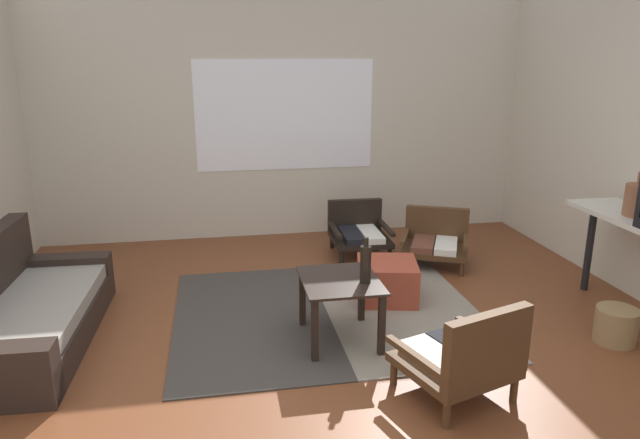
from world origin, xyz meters
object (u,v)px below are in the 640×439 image
(armchair_striped_foreground, at_px, (464,357))
(glass_bottle, at_px, (366,263))
(armchair_by_window, at_px, (359,230))
(coffee_table, at_px, (340,292))
(ottoman_orange, at_px, (387,281))
(couch, at_px, (22,315))
(armchair_corner, at_px, (435,240))
(wicker_basket, at_px, (616,325))

(armchair_striped_foreground, bearing_deg, glass_bottle, 116.65)
(armchair_by_window, xyz_separation_m, armchair_striped_foreground, (-0.04, -2.64, 0.04))
(armchair_by_window, relative_size, glass_bottle, 1.90)
(coffee_table, distance_m, armchair_by_window, 1.89)
(ottoman_orange, distance_m, glass_bottle, 0.89)
(couch, relative_size, glass_bottle, 5.52)
(coffee_table, height_order, armchair_corner, armchair_corner)
(coffee_table, bearing_deg, armchair_striped_foreground, -57.46)
(wicker_basket, bearing_deg, armchair_by_window, 121.04)
(couch, bearing_deg, armchair_corner, 17.11)
(glass_bottle, bearing_deg, armchair_corner, 53.38)
(armchair_striped_foreground, bearing_deg, ottoman_orange, 90.67)
(armchair_striped_foreground, relative_size, glass_bottle, 2.32)
(couch, xyz_separation_m, armchair_corner, (3.39, 1.04, 0.01))
(couch, distance_m, glass_bottle, 2.38)
(glass_bottle, relative_size, wicker_basket, 1.11)
(glass_bottle, xyz_separation_m, wicker_basket, (1.73, -0.29, -0.47))
(coffee_table, xyz_separation_m, armchair_by_window, (0.58, 1.79, -0.13))
(armchair_by_window, height_order, ottoman_orange, armchair_by_window)
(coffee_table, relative_size, ottoman_orange, 1.30)
(armchair_striped_foreground, distance_m, ottoman_orange, 1.46)
(armchair_striped_foreground, distance_m, glass_bottle, 0.91)
(couch, distance_m, wicker_basket, 4.10)
(wicker_basket, bearing_deg, couch, 170.23)
(ottoman_orange, xyz_separation_m, glass_bottle, (-0.37, -0.69, 0.43))
(armchair_by_window, xyz_separation_m, glass_bottle, (-0.43, -1.87, 0.36))
(ottoman_orange, bearing_deg, armchair_corner, 46.96)
(armchair_corner, bearing_deg, armchair_by_window, 146.56)
(wicker_basket, bearing_deg, glass_bottle, 170.39)
(couch, xyz_separation_m, coffee_table, (2.16, -0.32, 0.14))
(couch, relative_size, coffee_table, 2.83)
(armchair_by_window, bearing_deg, armchair_corner, -33.44)
(coffee_table, distance_m, ottoman_orange, 0.83)
(coffee_table, bearing_deg, couch, 171.48)
(armchair_striped_foreground, bearing_deg, armchair_by_window, 89.14)
(armchair_striped_foreground, distance_m, armchair_corner, 2.32)
(coffee_table, xyz_separation_m, armchair_corner, (1.23, 1.37, -0.13))
(armchair_striped_foreground, distance_m, wicker_basket, 1.43)
(couch, height_order, armchair_by_window, couch)
(couch, height_order, ottoman_orange, couch)
(armchair_corner, height_order, glass_bottle, glass_bottle)
(couch, height_order, glass_bottle, glass_bottle)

